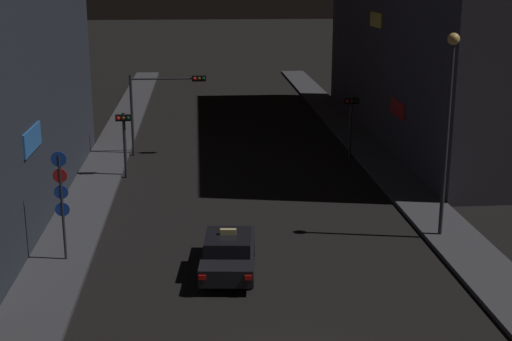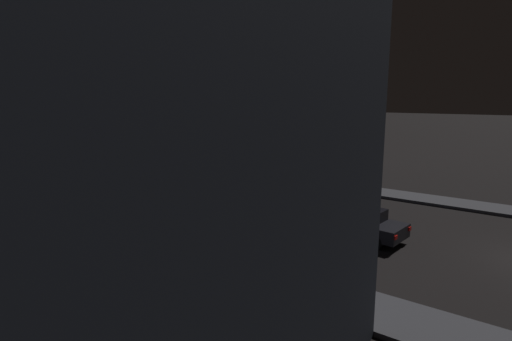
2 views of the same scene
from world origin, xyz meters
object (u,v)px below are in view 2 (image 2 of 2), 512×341
at_px(taxi, 357,222).
at_px(sign_pole_left, 262,208).
at_px(traffic_light_left_kerb, 106,171).
at_px(traffic_light_overhead, 86,144).
at_px(street_lamp_near_block, 373,116).
at_px(traffic_light_right_kerb, 213,144).

xyz_separation_m(taxi, sign_pole_left, (-5.88, 1.23, 1.81)).
relative_size(traffic_light_left_kerb, sign_pole_left, 0.84).
height_order(traffic_light_overhead, sign_pole_left, traffic_light_overhead).
bearing_deg(taxi, street_lamp_near_block, 17.45).
bearing_deg(sign_pole_left, traffic_light_right_kerb, 47.44).
bearing_deg(traffic_light_overhead, street_lamp_near_block, -51.70).
xyz_separation_m(traffic_light_overhead, traffic_light_left_kerb, (-1.75, -4.72, -0.99)).
distance_m(traffic_light_overhead, traffic_light_left_kerb, 5.13).
height_order(taxi, sign_pole_left, sign_pole_left).
bearing_deg(traffic_light_right_kerb, traffic_light_left_kerb, -164.75).
relative_size(traffic_light_overhead, traffic_light_right_kerb, 1.33).
distance_m(traffic_light_left_kerb, street_lamp_near_block, 16.83).
height_order(traffic_light_right_kerb, street_lamp_near_block, street_lamp_near_block).
bearing_deg(street_lamp_near_block, traffic_light_right_kerb, 93.83).
distance_m(traffic_light_left_kerb, sign_pole_left, 11.43).
bearing_deg(street_lamp_near_block, traffic_light_overhead, 128.30).
height_order(traffic_light_overhead, traffic_light_left_kerb, traffic_light_overhead).
bearing_deg(traffic_light_left_kerb, traffic_light_right_kerb, 15.25).
relative_size(traffic_light_right_kerb, sign_pole_left, 0.87).
bearing_deg(traffic_light_overhead, traffic_light_left_kerb, -110.31).
bearing_deg(street_lamp_near_block, traffic_light_left_kerb, 143.31).
bearing_deg(taxi, sign_pole_left, 168.19).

